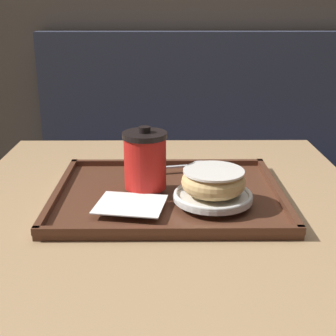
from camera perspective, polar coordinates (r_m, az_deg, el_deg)
name	(u,v)px	position (r m, az deg, el deg)	size (l,w,h in m)	color
booth_bench	(213,211)	(1.89, 5.53, -5.22)	(1.37, 0.44, 1.00)	#33384C
cafe_table	(165,281)	(1.00, -0.40, -13.61)	(0.80, 0.83, 0.74)	tan
serving_tray	(168,196)	(0.91, 0.00, -3.39)	(0.43, 0.35, 0.02)	#512D1E
napkin_paper	(130,204)	(0.83, -4.60, -4.41)	(0.13, 0.12, 0.00)	white
coffee_cup_front	(145,160)	(0.89, -2.80, 1.02)	(0.08, 0.08, 0.12)	red
plate_with_chocolate_donut	(213,196)	(0.85, 5.51, -3.39)	(0.14, 0.14, 0.01)	white
donut_chocolate_glazed	(214,181)	(0.84, 5.57, -1.60)	(0.12, 0.12, 0.04)	#DBB270
spoon	(192,164)	(1.02, 2.91, 0.44)	(0.14, 0.04, 0.01)	silver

